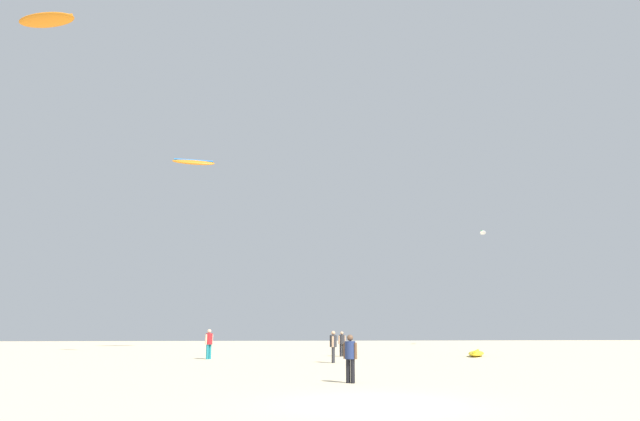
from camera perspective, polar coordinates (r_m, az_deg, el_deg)
ground_plane at (r=15.69m, az=5.47°, el=-18.81°), size 120.00×120.00×0.00m
person_foreground at (r=20.93m, az=3.06°, el=-14.28°), size 0.47×0.38×1.68m
person_midground at (r=38.27m, az=2.22°, el=-13.06°), size 0.51×0.36×1.61m
person_left at (r=35.79m, az=-11.11°, el=-12.82°), size 0.43×0.46×1.77m
person_right at (r=31.78m, az=1.34°, el=-13.29°), size 0.39×0.55×1.71m
kite_grounded_near at (r=39.68m, az=15.44°, el=-13.69°), size 2.23×3.46×0.40m
kite_aloft_1 at (r=45.47m, az=-25.82°, el=16.88°), size 4.41×2.25×0.88m
kite_aloft_2 at (r=60.14m, az=16.07°, el=-2.16°), size 1.49×2.11×0.39m
kite_aloft_4 at (r=51.65m, az=-12.60°, el=4.78°), size 3.83×1.73×0.84m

